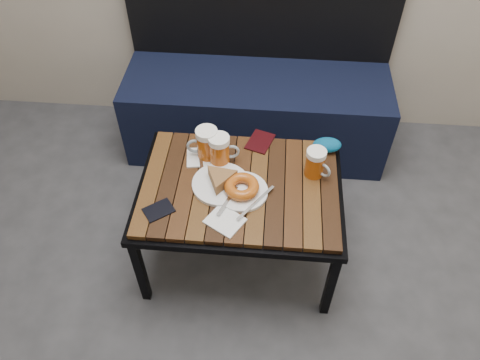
# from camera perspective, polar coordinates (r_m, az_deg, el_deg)

# --- Properties ---
(bench) EXTENTS (1.40, 0.50, 0.95)m
(bench) POSITION_cam_1_polar(r_m,az_deg,el_deg) (2.61, 2.05, 9.31)
(bench) COLOR black
(bench) RESTS_ON ground
(cafe_table) EXTENTS (0.84, 0.62, 0.47)m
(cafe_table) POSITION_cam_1_polar(r_m,az_deg,el_deg) (1.94, -0.00, -1.44)
(cafe_table) COLOR black
(cafe_table) RESTS_ON ground
(beer_mug_left) EXTENTS (0.14, 0.10, 0.15)m
(beer_mug_left) POSITION_cam_1_polar(r_m,az_deg,el_deg) (1.97, -4.12, 4.44)
(beer_mug_left) COLOR #AD4A0D
(beer_mug_left) RESTS_ON cafe_table
(beer_mug_centre) EXTENTS (0.13, 0.10, 0.14)m
(beer_mug_centre) POSITION_cam_1_polar(r_m,az_deg,el_deg) (1.94, -2.45, 3.66)
(beer_mug_centre) COLOR #AD4A0D
(beer_mug_centre) RESTS_ON cafe_table
(beer_mug_right) EXTENTS (0.12, 0.11, 0.13)m
(beer_mug_right) POSITION_cam_1_polar(r_m,az_deg,el_deg) (1.92, 9.20, 2.07)
(beer_mug_right) COLOR #AD4A0D
(beer_mug_right) RESTS_ON cafe_table
(plate_pie) EXTENTS (0.23, 0.23, 0.07)m
(plate_pie) POSITION_cam_1_polar(r_m,az_deg,el_deg) (1.88, -2.37, -0.12)
(plate_pie) COLOR white
(plate_pie) RESTS_ON cafe_table
(plate_bagel) EXTENTS (0.24, 0.26, 0.06)m
(plate_bagel) POSITION_cam_1_polar(r_m,az_deg,el_deg) (1.86, 0.21, -1.07)
(plate_bagel) COLOR white
(plate_bagel) RESTS_ON cafe_table
(napkin_left) EXTENTS (0.13, 0.15, 0.01)m
(napkin_left) POSITION_cam_1_polar(r_m,az_deg,el_deg) (2.01, -4.84, 2.78)
(napkin_left) COLOR white
(napkin_left) RESTS_ON cafe_table
(napkin_right) EXTENTS (0.17, 0.16, 0.01)m
(napkin_right) POSITION_cam_1_polar(r_m,az_deg,el_deg) (1.78, -1.85, -4.99)
(napkin_right) COLOR white
(napkin_right) RESTS_ON cafe_table
(passport_navy) EXTENTS (0.14, 0.13, 0.01)m
(passport_navy) POSITION_cam_1_polar(r_m,az_deg,el_deg) (1.84, -9.88, -3.64)
(passport_navy) COLOR black
(passport_navy) RESTS_ON cafe_table
(passport_burgundy) EXTENTS (0.14, 0.16, 0.01)m
(passport_burgundy) POSITION_cam_1_polar(r_m,az_deg,el_deg) (2.08, 2.46, 4.70)
(passport_burgundy) COLOR black
(passport_burgundy) RESTS_ON cafe_table
(knit_pouch) EXTENTS (0.13, 0.10, 0.05)m
(knit_pouch) POSITION_cam_1_polar(r_m,az_deg,el_deg) (2.06, 10.56, 4.22)
(knit_pouch) COLOR navy
(knit_pouch) RESTS_ON cafe_table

